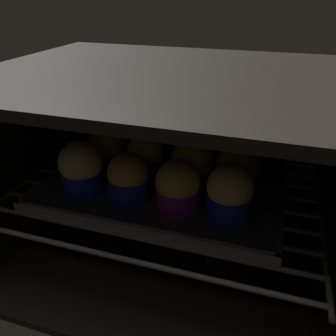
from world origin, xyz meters
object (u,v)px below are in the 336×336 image
object	(u,v)px
muffin_row0_col0	(81,168)
muffin_row2_col0	(125,136)
muffin_row2_col2	(200,146)
muffin_row2_col3	(245,153)
muffin_row0_col2	(178,187)
muffin_row1_col1	(145,156)
muffin_row1_col0	(107,151)
muffin_row1_col3	(236,170)
muffin_row2_col1	(160,139)
muffin_row0_col1	(128,178)
baking_tray	(168,182)
muffin_row0_col3	(230,193)
muffin_row1_col2	(192,164)

from	to	relation	value
muffin_row0_col0	muffin_row2_col0	distance (cm)	16.87
muffin_row2_col2	muffin_row2_col3	size ratio (longest dim) A/B	1.02
muffin_row0_col0	muffin_row2_col0	xyz separation A→B (cm)	(0.58, 16.85, -0.59)
muffin_row0_col2	muffin_row2_col2	distance (cm)	16.78
muffin_row1_col1	muffin_row2_col3	bearing A→B (deg)	24.41
muffin_row1_col0	muffin_row1_col3	distance (cm)	24.92
muffin_row2_col1	muffin_row2_col3	world-z (taller)	muffin_row2_col1
muffin_row0_col1	muffin_row2_col3	bearing A→B (deg)	43.16
muffin_row1_col1	muffin_row1_col0	bearing A→B (deg)	178.96
baking_tray	muffin_row1_col0	size ratio (longest dim) A/B	4.94
muffin_row0_col3	muffin_row2_col1	size ratio (longest dim) A/B	0.99
muffin_row1_col0	muffin_row0_col3	bearing A→B (deg)	-18.52
muffin_row1_col0	muffin_row1_col1	distance (cm)	8.07
muffin_row1_col0	muffin_row2_col0	size ratio (longest dim) A/B	1.03
baking_tray	muffin_row2_col2	bearing A→B (deg)	64.55
muffin_row1_col3	muffin_row0_col0	bearing A→B (deg)	-161.69
muffin_row0_col2	muffin_row1_col3	world-z (taller)	muffin_row1_col3
baking_tray	muffin_row1_col2	xyz separation A→B (cm)	(4.59, -0.15, 4.50)
muffin_row0_col1	muffin_row1_col2	size ratio (longest dim) A/B	0.95
muffin_row0_col3	muffin_row1_col3	size ratio (longest dim) A/B	1.03
muffin_row1_col3	muffin_row2_col3	xyz separation A→B (cm)	(0.50, 7.91, -0.28)
muffin_row0_col0	muffin_row1_col1	size ratio (longest dim) A/B	1.08
muffin_row0_col0	muffin_row2_col3	world-z (taller)	muffin_row0_col0
muffin_row1_col0	muffin_row1_col2	xyz separation A→B (cm)	(17.14, -0.47, 0.00)
baking_tray	muffin_row1_col2	world-z (taller)	muffin_row1_col2
muffin_row0_col3	baking_tray	bearing A→B (deg)	147.17
muffin_row0_col0	muffin_row1_col3	distance (cm)	26.72
muffin_row2_col3	muffin_row2_col0	bearing A→B (deg)	178.77
baking_tray	muffin_row0_col0	bearing A→B (deg)	-147.60
muffin_row2_col0	muffin_row2_col1	world-z (taller)	muffin_row2_col1
muffin_row0_col1	muffin_row2_col0	size ratio (longest dim) A/B	0.99
muffin_row1_col2	muffin_row2_col1	size ratio (longest dim) A/B	0.97
muffin_row0_col3	muffin_row1_col0	bearing A→B (deg)	161.48
muffin_row0_col3	muffin_row2_col1	bearing A→B (deg)	136.33
muffin_row1_col0	muffin_row1_col1	bearing A→B (deg)	-1.04
muffin_row2_col0	muffin_row2_col1	xyz separation A→B (cm)	(7.95, -0.46, 0.36)
muffin_row2_col2	muffin_row2_col1	bearing A→B (deg)	-179.11
muffin_row2_col1	baking_tray	bearing A→B (deg)	-61.20
muffin_row1_col3	muffin_row0_col3	bearing A→B (deg)	-88.97
muffin_row0_col1	muffin_row1_col2	xyz separation A→B (cm)	(8.92, 7.93, 0.23)
muffin_row1_col0	muffin_row0_col2	bearing A→B (deg)	-27.54
muffin_row2_col1	muffin_row0_col0	bearing A→B (deg)	-117.49
muffin_row1_col1	muffin_row0_col3	bearing A→B (deg)	-25.89
muffin_row2_col3	muffin_row1_col3	bearing A→B (deg)	-93.63
muffin_row0_col1	muffin_row1_col1	xyz separation A→B (cm)	(-0.15, 8.25, 0.29)
muffin_row1_col1	muffin_row2_col0	size ratio (longest dim) A/B	1.04
muffin_row2_col3	muffin_row1_col1	bearing A→B (deg)	-155.59
muffin_row0_col2	muffin_row2_col1	world-z (taller)	muffin_row2_col1
muffin_row1_col1	baking_tray	bearing A→B (deg)	-2.27
muffin_row0_col1	muffin_row2_col2	world-z (taller)	muffin_row2_col2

